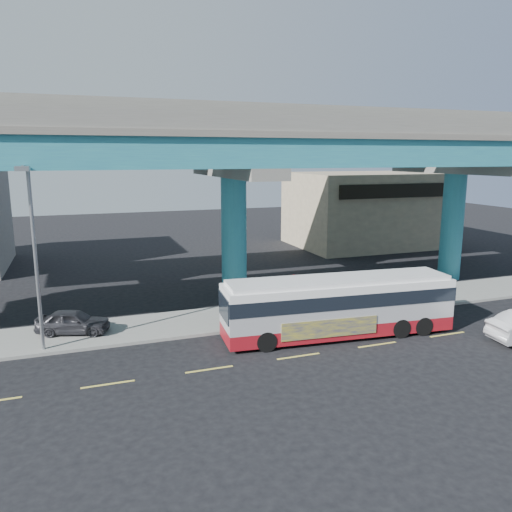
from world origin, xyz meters
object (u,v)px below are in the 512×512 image
object	(u,v)px
transit_bus	(339,304)
stop_sign	(293,287)
parked_car	(73,322)
street_lamp	(32,232)

from	to	relation	value
transit_bus	stop_sign	bearing A→B (deg)	117.84
parked_car	street_lamp	world-z (taller)	street_lamp
parked_car	street_lamp	size ratio (longest dim) A/B	0.45
parked_car	stop_sign	xyz separation A→B (m)	(10.93, -1.50, 1.12)
transit_bus	street_lamp	bearing A→B (deg)	176.43
transit_bus	parked_car	xyz separation A→B (m)	(-12.09, 4.25, -0.85)
transit_bus	stop_sign	size ratio (longest dim) A/B	4.80
transit_bus	stop_sign	world-z (taller)	transit_bus
parked_car	street_lamp	bearing A→B (deg)	168.68
stop_sign	parked_car	bearing A→B (deg)	165.24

